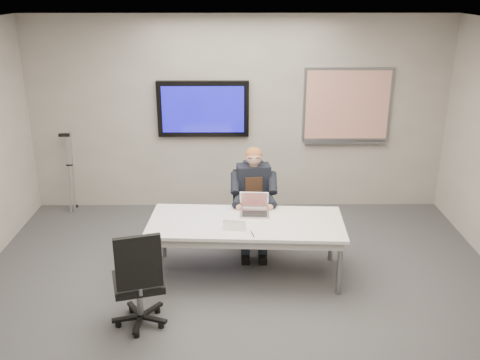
{
  "coord_description": "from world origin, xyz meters",
  "views": [
    {
      "loc": [
        -0.04,
        -4.5,
        3.21
      ],
      "look_at": [
        0.01,
        1.05,
        1.13
      ],
      "focal_mm": 40.0,
      "sensor_mm": 36.0,
      "label": 1
    }
  ],
  "objects_px": {
    "office_chair_near": "(140,297)",
    "laptop": "(254,208)",
    "office_chair_far": "(252,220)",
    "conference_table": "(246,227)",
    "seated_person": "(254,211)"
  },
  "relations": [
    {
      "from": "office_chair_near",
      "to": "laptop",
      "type": "xyz_separation_m",
      "value": [
        1.15,
        1.22,
        0.4
      ]
    },
    {
      "from": "office_chair_near",
      "to": "office_chair_far",
      "type": "bearing_deg",
      "value": -137.93
    },
    {
      "from": "conference_table",
      "to": "office_chair_near",
      "type": "distance_m",
      "value": 1.47
    },
    {
      "from": "conference_table",
      "to": "office_chair_near",
      "type": "height_order",
      "value": "office_chair_near"
    },
    {
      "from": "seated_person",
      "to": "office_chair_near",
      "type": "bearing_deg",
      "value": -132.33
    },
    {
      "from": "conference_table",
      "to": "office_chair_far",
      "type": "relative_size",
      "value": 2.32
    },
    {
      "from": "conference_table",
      "to": "laptop",
      "type": "bearing_deg",
      "value": 69.12
    },
    {
      "from": "office_chair_far",
      "to": "office_chair_near",
      "type": "height_order",
      "value": "office_chair_near"
    },
    {
      "from": "office_chair_near",
      "to": "laptop",
      "type": "distance_m",
      "value": 1.73
    },
    {
      "from": "seated_person",
      "to": "laptop",
      "type": "height_order",
      "value": "seated_person"
    },
    {
      "from": "office_chair_far",
      "to": "office_chair_near",
      "type": "bearing_deg",
      "value": -142.81
    },
    {
      "from": "seated_person",
      "to": "laptop",
      "type": "bearing_deg",
      "value": -97.11
    },
    {
      "from": "office_chair_far",
      "to": "office_chair_near",
      "type": "relative_size",
      "value": 0.9
    },
    {
      "from": "laptop",
      "to": "conference_table",
      "type": "bearing_deg",
      "value": -110.51
    },
    {
      "from": "office_chair_far",
      "to": "laptop",
      "type": "relative_size",
      "value": 2.77
    }
  ]
}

